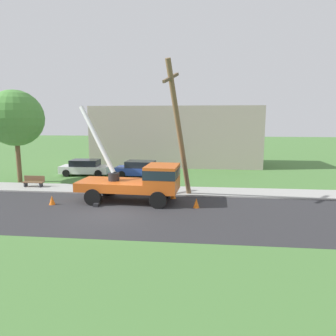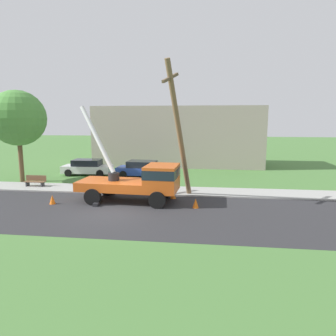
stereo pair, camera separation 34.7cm
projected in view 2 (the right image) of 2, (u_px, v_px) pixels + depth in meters
The scene contains 13 objects.
ground_plane at pixel (151, 174), 28.87m from camera, with size 120.00×120.00×0.00m, color #477538.
road_asphalt at pixel (113, 212), 17.11m from camera, with size 80.00×7.74×0.01m, color #2B2B2D.
sidewalk_strip at pixel (134, 190), 22.15m from camera, with size 80.00×2.55×0.10m, color #9E9E99.
utility_truck at pixel (141, 180), 18.94m from camera, with size 6.75×3.21×5.98m.
leaning_utility_pole at pixel (179, 131), 18.91m from camera, with size 1.64×3.54×8.57m.
traffic_cone_ahead at pixel (196, 203), 17.80m from camera, with size 0.36×0.36×0.56m, color orange.
traffic_cone_behind at pixel (52, 200), 18.61m from camera, with size 0.36×0.36×0.56m, color orange.
traffic_cone_curbside at pixel (173, 194), 19.90m from camera, with size 0.36×0.36×0.56m, color orange.
parked_sedan_white at pixel (87, 167), 28.11m from camera, with size 4.47×2.13×1.42m.
parked_sedan_blue at pixel (142, 169), 27.18m from camera, with size 4.52×2.22×1.42m.
park_bench at pixel (35, 181), 23.07m from camera, with size 1.60×0.45×0.90m.
roadside_tree_near at pixel (18, 118), 24.42m from camera, with size 4.41×4.41×7.37m.
lowrise_building_backdrop at pixel (179, 136), 34.11m from camera, with size 18.00×6.00×6.40m, color #A5998C.
Camera 2 is at (5.09, -15.99, 5.18)m, focal length 32.79 mm.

